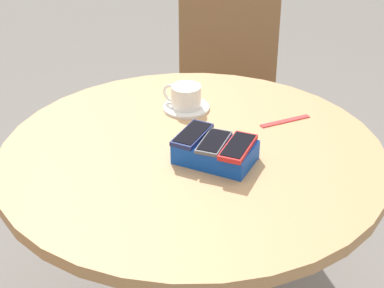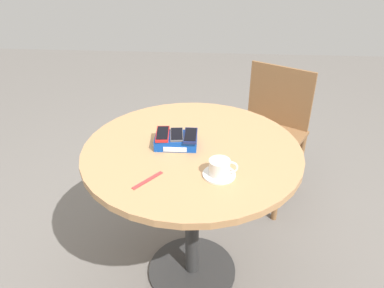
{
  "view_description": "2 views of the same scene",
  "coord_description": "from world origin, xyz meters",
  "px_view_note": "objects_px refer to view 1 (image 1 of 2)",
  "views": [
    {
      "loc": [
        -0.62,
        1.22,
        1.6
      ],
      "look_at": [
        0.0,
        0.0,
        0.81
      ],
      "focal_mm": 60.0,
      "sensor_mm": 36.0,
      "label": 1
    },
    {
      "loc": [
        0.1,
        -1.4,
        1.64
      ],
      "look_at": [
        0.0,
        0.0,
        0.81
      ],
      "focal_mm": 35.0,
      "sensor_mm": 36.0,
      "label": 2
    }
  ],
  "objects_px": {
    "chair_near_window": "(224,105)",
    "saucer": "(186,107)",
    "phone_box": "(215,152)",
    "round_table": "(192,199)",
    "lanyard_strap": "(285,121)",
    "coffee_cup": "(185,96)",
    "phone_red": "(238,147)",
    "phone_gray": "(214,142)",
    "phone_navy": "(192,134)"
  },
  "relations": [
    {
      "from": "phone_red",
      "to": "lanyard_strap",
      "type": "xyz_separation_m",
      "value": [
        -0.02,
        -0.27,
        -0.05
      ]
    },
    {
      "from": "phone_red",
      "to": "lanyard_strap",
      "type": "distance_m",
      "value": 0.28
    },
    {
      "from": "saucer",
      "to": "lanyard_strap",
      "type": "relative_size",
      "value": 0.88
    },
    {
      "from": "coffee_cup",
      "to": "phone_navy",
      "type": "bearing_deg",
      "value": 121.41
    },
    {
      "from": "phone_box",
      "to": "lanyard_strap",
      "type": "distance_m",
      "value": 0.28
    },
    {
      "from": "phone_box",
      "to": "saucer",
      "type": "height_order",
      "value": "phone_box"
    },
    {
      "from": "phone_navy",
      "to": "phone_gray",
      "type": "bearing_deg",
      "value": 173.47
    },
    {
      "from": "phone_red",
      "to": "phone_gray",
      "type": "height_order",
      "value": "phone_red"
    },
    {
      "from": "phone_navy",
      "to": "chair_near_window",
      "type": "xyz_separation_m",
      "value": [
        0.3,
        -0.85,
        -0.37
      ]
    },
    {
      "from": "coffee_cup",
      "to": "phone_red",
      "type": "bearing_deg",
      "value": 139.3
    },
    {
      "from": "lanyard_strap",
      "to": "phone_gray",
      "type": "bearing_deg",
      "value": 72.71
    },
    {
      "from": "round_table",
      "to": "saucer",
      "type": "xyz_separation_m",
      "value": [
        0.12,
        -0.2,
        0.15
      ]
    },
    {
      "from": "round_table",
      "to": "phone_gray",
      "type": "height_order",
      "value": "phone_gray"
    },
    {
      "from": "phone_box",
      "to": "phone_navy",
      "type": "distance_m",
      "value": 0.07
    },
    {
      "from": "saucer",
      "to": "lanyard_strap",
      "type": "height_order",
      "value": "saucer"
    },
    {
      "from": "round_table",
      "to": "chair_near_window",
      "type": "relative_size",
      "value": 1.05
    },
    {
      "from": "lanyard_strap",
      "to": "chair_near_window",
      "type": "distance_m",
      "value": 0.8
    },
    {
      "from": "saucer",
      "to": "chair_near_window",
      "type": "bearing_deg",
      "value": -75.3
    },
    {
      "from": "phone_box",
      "to": "phone_gray",
      "type": "xyz_separation_m",
      "value": [
        0.0,
        0.0,
        0.03
      ]
    },
    {
      "from": "saucer",
      "to": "phone_gray",
      "type": "bearing_deg",
      "value": 130.63
    },
    {
      "from": "phone_box",
      "to": "chair_near_window",
      "type": "xyz_separation_m",
      "value": [
        0.36,
        -0.86,
        -0.34
      ]
    },
    {
      "from": "round_table",
      "to": "phone_gray",
      "type": "bearing_deg",
      "value": 163.87
    },
    {
      "from": "phone_red",
      "to": "phone_navy",
      "type": "relative_size",
      "value": 1.04
    },
    {
      "from": "round_table",
      "to": "phone_red",
      "type": "relative_size",
      "value": 7.09
    },
    {
      "from": "round_table",
      "to": "saucer",
      "type": "bearing_deg",
      "value": -58.99
    },
    {
      "from": "phone_red",
      "to": "phone_navy",
      "type": "height_order",
      "value": "same"
    },
    {
      "from": "phone_navy",
      "to": "lanyard_strap",
      "type": "bearing_deg",
      "value": -118.78
    },
    {
      "from": "chair_near_window",
      "to": "saucer",
      "type": "bearing_deg",
      "value": 104.7
    },
    {
      "from": "phone_red",
      "to": "phone_gray",
      "type": "xyz_separation_m",
      "value": [
        0.06,
        0.0,
        -0.0
      ]
    },
    {
      "from": "phone_navy",
      "to": "lanyard_strap",
      "type": "height_order",
      "value": "phone_navy"
    },
    {
      "from": "phone_box",
      "to": "phone_gray",
      "type": "height_order",
      "value": "phone_gray"
    },
    {
      "from": "round_table",
      "to": "lanyard_strap",
      "type": "xyz_separation_m",
      "value": [
        -0.15,
        -0.25,
        0.15
      ]
    },
    {
      "from": "phone_box",
      "to": "lanyard_strap",
      "type": "bearing_deg",
      "value": -106.9
    },
    {
      "from": "saucer",
      "to": "coffee_cup",
      "type": "bearing_deg",
      "value": 0.61
    },
    {
      "from": "round_table",
      "to": "saucer",
      "type": "distance_m",
      "value": 0.28
    },
    {
      "from": "phone_gray",
      "to": "coffee_cup",
      "type": "height_order",
      "value": "coffee_cup"
    },
    {
      "from": "phone_red",
      "to": "phone_navy",
      "type": "bearing_deg",
      "value": -2.46
    },
    {
      "from": "phone_box",
      "to": "coffee_cup",
      "type": "relative_size",
      "value": 1.62
    },
    {
      "from": "phone_red",
      "to": "coffee_cup",
      "type": "relative_size",
      "value": 1.19
    },
    {
      "from": "chair_near_window",
      "to": "phone_red",
      "type": "bearing_deg",
      "value": 116.0
    },
    {
      "from": "phone_box",
      "to": "chair_near_window",
      "type": "bearing_deg",
      "value": -67.21
    },
    {
      "from": "round_table",
      "to": "phone_gray",
      "type": "relative_size",
      "value": 7.76
    },
    {
      "from": "round_table",
      "to": "phone_box",
      "type": "xyz_separation_m",
      "value": [
        -0.07,
        0.02,
        0.17
      ]
    },
    {
      "from": "phone_box",
      "to": "phone_gray",
      "type": "bearing_deg",
      "value": 50.81
    },
    {
      "from": "round_table",
      "to": "phone_navy",
      "type": "bearing_deg",
      "value": 119.1
    },
    {
      "from": "phone_gray",
      "to": "lanyard_strap",
      "type": "bearing_deg",
      "value": -107.29
    },
    {
      "from": "phone_navy",
      "to": "coffee_cup",
      "type": "bearing_deg",
      "value": -58.59
    },
    {
      "from": "phone_box",
      "to": "phone_red",
      "type": "height_order",
      "value": "phone_red"
    },
    {
      "from": "phone_box",
      "to": "chair_near_window",
      "type": "distance_m",
      "value": 0.99
    },
    {
      "from": "phone_gray",
      "to": "coffee_cup",
      "type": "relative_size",
      "value": 1.09
    }
  ]
}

